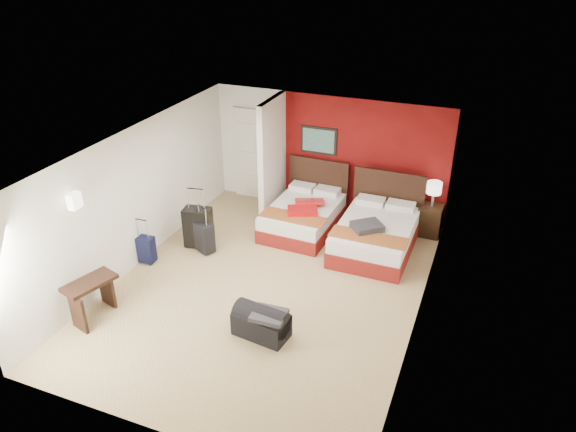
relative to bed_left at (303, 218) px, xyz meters
The scene contains 17 objects.
ground 2.15m from the bed_left, 86.15° to the right, with size 6.50×6.50×0.00m, color tan.
room_walls 1.75m from the bed_left, 150.48° to the right, with size 5.02×6.52×2.50m.
red_accent_panel 1.72m from the bed_left, 50.83° to the left, with size 3.50×0.04×2.50m, color maroon.
partition_wall 1.39m from the bed_left, 150.87° to the left, with size 0.12×1.20×2.50m, color silver.
entry_door 2.07m from the bed_left, 146.40° to the left, with size 0.82×0.06×2.05m, color silver.
bed_left is the anchor object (origin of this frame).
bed_right 1.56m from the bed_left, ahead, with size 1.35×1.93×0.58m, color white.
red_suitcase_open 0.35m from the bed_left, 45.00° to the right, with size 0.57×0.79×0.10m, color #B40F11.
jacket_bundle 1.59m from the bed_left, 21.14° to the right, with size 0.52×0.42×0.13m, color #343439.
nightstand 2.52m from the bed_left, 17.59° to the left, with size 0.44×0.44×0.62m, color black.
table_lamp 2.59m from the bed_left, 17.59° to the left, with size 0.29×0.29×0.51m, color white.
suitcase_black 2.11m from the bed_left, 140.47° to the right, with size 0.51×0.32×0.77m, color black.
suitcase_charcoal 2.05m from the bed_left, 134.13° to the right, with size 0.38×0.24×0.57m, color black.
suitcase_navy 3.14m from the bed_left, 135.64° to the right, with size 0.35×0.21×0.49m, color black.
duffel_bag 3.33m from the bed_left, 80.45° to the right, with size 0.82×0.44×0.41m, color black.
jacket_draped 3.42m from the bed_left, 78.11° to the right, with size 0.49×0.42×0.07m, color #323236.
desk 4.36m from the bed_left, 118.12° to the right, with size 0.40×0.80×0.67m, color black.
Camera 1 is at (3.16, -7.02, 5.40)m, focal length 34.13 mm.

